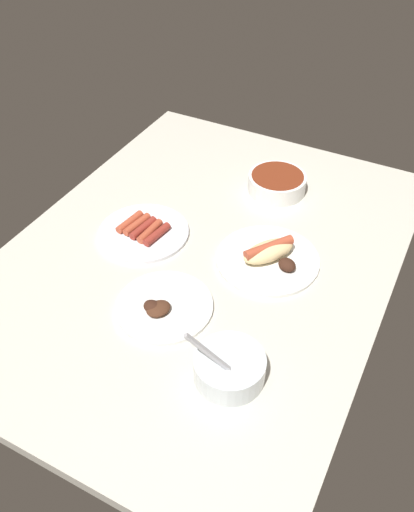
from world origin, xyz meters
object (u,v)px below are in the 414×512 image
plate_sausages (144,231)px  plate_grilled_meat (163,307)px  bowl_chili (277,182)px  plate_hotdog_assembled (269,256)px  bowl_coleslaw (229,367)px

plate_sausages → plate_grilled_meat: bearing=41.9°
bowl_chili → plate_hotdog_assembled: bearing=18.3°
bowl_coleslaw → plate_sausages: 48.11cm
bowl_coleslaw → plate_grilled_meat: bowl_coleslaw is taller
bowl_coleslaw → plate_hotdog_assembled: 34.73cm
bowl_coleslaw → plate_hotdog_assembled: bearing=-170.1°
bowl_chili → bowl_coleslaw: bearing=13.8°
bowl_chili → plate_sausages: bowl_chili is taller
bowl_chili → plate_hotdog_assembled: 29.94cm
plate_grilled_meat → plate_sausages: 26.56cm
bowl_chili → plate_grilled_meat: bowl_chili is taller
bowl_chili → plate_sausages: size_ratio=0.70×
bowl_coleslaw → bowl_chili: (-62.59, -15.34, -0.27)cm
bowl_chili → plate_hotdog_assembled: (28.41, 9.39, -1.07)cm
plate_grilled_meat → bowl_chili: bearing=174.4°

